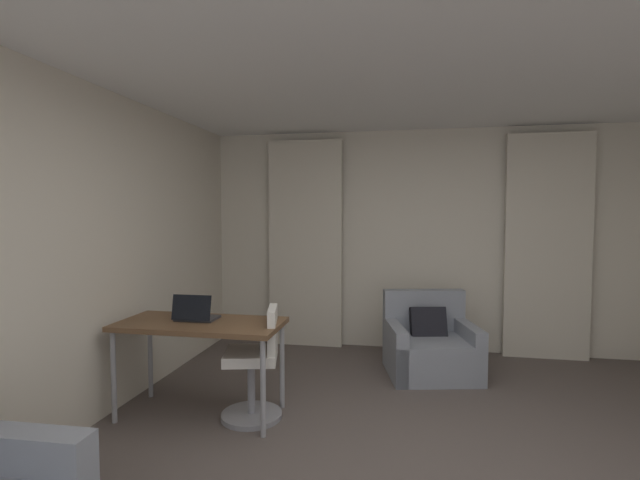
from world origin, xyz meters
name	(u,v)px	position (x,y,z in m)	size (l,w,h in m)	color
wall_window	(420,240)	(0.00, 3.03, 1.30)	(5.12, 0.06, 2.60)	beige
wall_left	(31,263)	(-2.53, 0.00, 1.30)	(0.06, 6.12, 2.60)	beige
ceiling	(439,19)	(0.00, 0.00, 2.63)	(5.12, 6.12, 0.06)	white
curtain_left_panel	(305,244)	(-1.38, 2.90, 1.25)	(0.90, 0.06, 2.50)	beige
curtain_right_panel	(548,247)	(1.38, 2.90, 1.25)	(0.90, 0.06, 2.50)	beige
armchair	(430,348)	(0.08, 2.14, 0.27)	(0.99, 0.93, 0.81)	gray
desk	(200,330)	(-1.76, 0.82, 0.69)	(1.30, 0.61, 0.76)	brown
desk_chair	(256,369)	(-1.31, 0.86, 0.39)	(0.48, 0.48, 0.88)	gray
laptop	(196,315)	(-1.82, 0.86, 0.80)	(0.32, 0.25, 0.22)	#2D2D33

